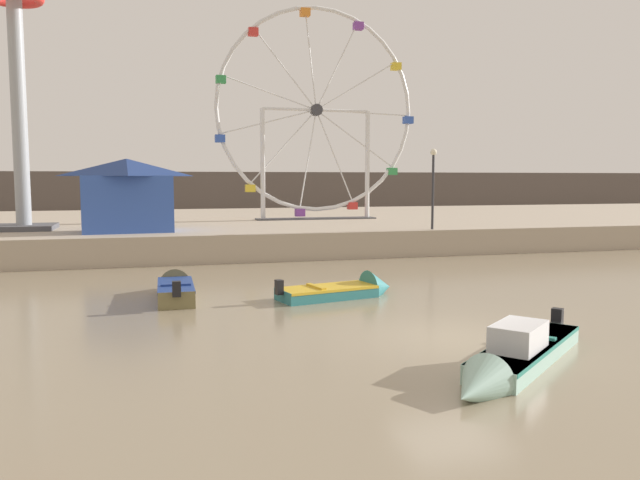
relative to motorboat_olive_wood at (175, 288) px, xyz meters
The scene contains 10 objects.
ground_plane 9.16m from the motorboat_olive_wood, 49.19° to the right, with size 240.00×240.00×0.00m, color gray.
quay_promenade 20.62m from the motorboat_olive_wood, 73.13° to the left, with size 110.00×24.96×1.26m, color tan.
distant_town_skyline 43.07m from the motorboat_olive_wood, 82.01° to the left, with size 140.00×3.00×4.40m, color #564C47.
motorboat_olive_wood is the anchor object (origin of this frame).
motorboat_seafoam 11.25m from the motorboat_olive_wood, 58.39° to the right, with size 4.92×4.28×1.18m.
motorboat_teal_painted 5.43m from the motorboat_olive_wood, 14.32° to the right, with size 4.12×2.02×1.17m.
ferris_wheel_white_frame 20.53m from the motorboat_olive_wood, 61.68° to the left, with size 12.32×1.20×12.65m.
drop_tower_steel_tower 16.49m from the motorboat_olive_wood, 117.11° to the left, with size 2.80×2.80×13.92m.
carnival_booth_blue_tent 10.87m from the motorboat_olive_wood, 99.25° to the left, with size 4.52×3.18×3.37m.
promenade_lamp_near 15.22m from the motorboat_olive_wood, 32.16° to the left, with size 0.32×0.32×3.88m.
Camera 1 is at (-6.71, -12.94, 3.68)m, focal length 35.07 mm.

